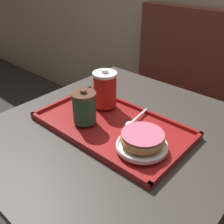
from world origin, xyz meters
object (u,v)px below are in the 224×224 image
(coffee_cup_front, at_px, (84,107))
(coffee_cup_rear, at_px, (105,89))
(spoon, at_px, (132,121))
(donut_chocolate_glazed, at_px, (142,138))

(coffee_cup_front, distance_m, coffee_cup_rear, 0.13)
(coffee_cup_front, height_order, spoon, coffee_cup_front)
(coffee_cup_front, bearing_deg, donut_chocolate_glazed, 2.81)
(coffee_cup_front, xyz_separation_m, coffee_cup_rear, (-0.03, 0.13, 0.01))
(coffee_cup_rear, xyz_separation_m, donut_chocolate_glazed, (0.26, -0.12, -0.03))
(donut_chocolate_glazed, relative_size, spoon, 0.91)
(coffee_cup_front, height_order, coffee_cup_rear, coffee_cup_rear)
(coffee_cup_rear, relative_size, donut_chocolate_glazed, 1.09)
(coffee_cup_rear, bearing_deg, coffee_cup_front, -78.84)
(spoon, bearing_deg, coffee_cup_front, -59.86)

